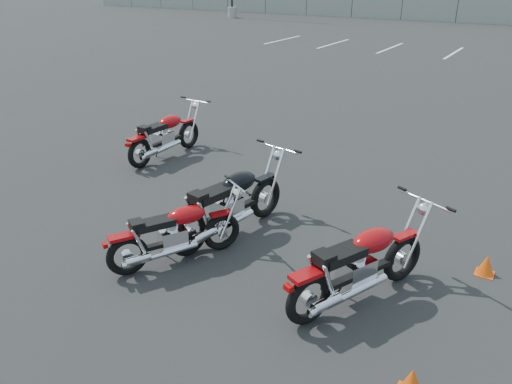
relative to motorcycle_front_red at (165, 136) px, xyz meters
The scene contains 8 objects.
ground 3.88m from the motorcycle_front_red, 37.80° to the right, with size 120.00×120.00×0.00m, color black.
motorcycle_front_red is the anchor object (origin of this frame).
motorcycle_second_black 3.58m from the motorcycle_front_red, 34.18° to the right, with size 0.91×2.25×1.10m.
motorcycle_third_red 4.08m from the motorcycle_front_red, 47.11° to the right, with size 1.27×1.80×0.93m.
motorcycle_rear_red 5.71m from the motorcycle_front_red, 26.46° to the right, with size 1.29×2.10×1.06m.
training_cone_near 6.42m from the motorcycle_front_red, 10.55° to the right, with size 0.23×0.23×0.27m.
training_cone_far 7.08m from the motorcycle_front_red, 31.19° to the right, with size 0.27×0.27×0.32m.
parking_line_stripes 17.65m from the motorcycle_front_red, 88.23° to the left, with size 15.12×4.00×0.01m.
Camera 1 is at (3.58, -4.90, 3.54)m, focal length 35.00 mm.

